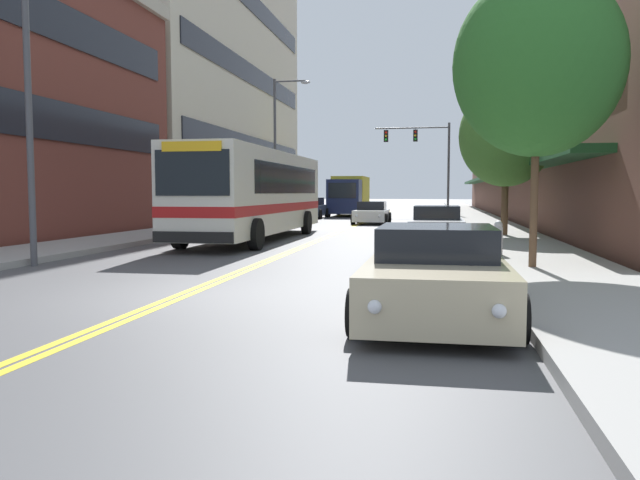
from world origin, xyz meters
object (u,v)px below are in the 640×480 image
at_px(car_silver_parked_right_mid, 437,225).
at_px(street_tree_right_near, 538,65).
at_px(fire_hydrant, 498,238).
at_px(city_bus, 256,191).
at_px(box_truck, 349,195).
at_px(car_champagne_parked_left_near, 285,213).
at_px(traffic_signal_mast, 424,150).
at_px(car_beige_parked_right_foreground, 436,275).
at_px(car_white_moving_lead, 372,213).
at_px(street_lamp_left_near, 38,65).
at_px(street_tree_right_mid, 506,136).
at_px(car_slate_blue_parked_left_mid, 310,209).
at_px(street_lamp_left_far, 280,138).

relative_size(car_silver_parked_right_mid, street_tree_right_near, 0.74).
bearing_deg(street_tree_right_near, fire_hydrant, 100.72).
xyz_separation_m(city_bus, box_truck, (0.15, 24.49, -0.29)).
bearing_deg(fire_hydrant, box_truck, 105.03).
distance_m(car_champagne_parked_left_near, traffic_signal_mast, 16.75).
xyz_separation_m(city_bus, car_beige_parked_right_foreground, (6.79, -13.93, -1.25)).
xyz_separation_m(car_champagne_parked_left_near, car_white_moving_lead, (5.07, 0.27, 0.02)).
distance_m(street_lamp_left_near, street_tree_right_near, 11.46).
relative_size(car_silver_parked_right_mid, street_tree_right_mid, 0.82).
bearing_deg(car_white_moving_lead, car_slate_blue_parked_left_mid, 126.41).
bearing_deg(traffic_signal_mast, car_champagne_parked_left_near, -118.59).
bearing_deg(traffic_signal_mast, car_white_moving_lead, -100.80).
bearing_deg(street_lamp_left_near, city_bus, 74.66).
relative_size(car_white_moving_lead, fire_hydrant, 4.64).
xyz_separation_m(car_silver_parked_right_mid, street_lamp_left_near, (-9.36, -9.54, 4.21)).
relative_size(city_bus, car_champagne_parked_left_near, 2.98).
height_order(car_beige_parked_right_foreground, box_truck, box_truck).
bearing_deg(city_bus, car_silver_parked_right_mid, 1.27).
xyz_separation_m(car_champagne_parked_left_near, street_tree_right_near, (10.84, -21.24, 3.96)).
bearing_deg(street_tree_right_mid, car_beige_parked_right_foreground, -99.18).
distance_m(car_beige_parked_right_foreground, street_lamp_left_far, 29.56).
xyz_separation_m(car_beige_parked_right_foreground, street_tree_right_mid, (2.55, 15.76, 3.34)).
xyz_separation_m(city_bus, car_white_moving_lead, (3.10, 12.77, -1.27)).
xyz_separation_m(box_truck, street_tree_right_near, (8.71, -33.23, 2.96)).
xyz_separation_m(car_white_moving_lead, street_tree_right_mid, (6.23, -10.94, 3.36)).
bearing_deg(car_beige_parked_right_foreground, city_bus, 116.00).
xyz_separation_m(car_beige_parked_right_foreground, box_truck, (-6.64, 38.41, 0.96)).
bearing_deg(car_silver_parked_right_mid, city_bus, -178.73).
relative_size(car_white_moving_lead, street_tree_right_mid, 0.72).
distance_m(car_champagne_parked_left_near, street_lamp_left_far, 4.68).
bearing_deg(car_white_moving_lead, fire_hydrant, -74.43).
bearing_deg(car_beige_parked_right_foreground, street_lamp_left_near, 154.17).
xyz_separation_m(city_bus, car_silver_parked_right_mid, (6.78, 0.15, -1.25)).
height_order(car_champagne_parked_left_near, car_silver_parked_right_mid, car_silver_parked_right_mid).
xyz_separation_m(car_silver_parked_right_mid, box_truck, (-6.63, 24.34, 0.96)).
xyz_separation_m(traffic_signal_mast, street_tree_right_near, (3.11, -35.41, -0.54)).
xyz_separation_m(city_bus, street_tree_right_near, (8.87, -8.75, 2.68)).
bearing_deg(traffic_signal_mast, car_slate_blue_parked_left_mid, -136.90).
bearing_deg(box_truck, fire_hydrant, -74.97).
bearing_deg(car_slate_blue_parked_left_mid, street_lamp_left_far, -97.04).
bearing_deg(city_bus, fire_hydrant, -36.21).
bearing_deg(box_truck, city_bus, -90.36).
bearing_deg(car_white_moving_lead, traffic_signal_mast, 79.20).
bearing_deg(traffic_signal_mast, street_lamp_left_far, -122.88).
bearing_deg(street_lamp_left_near, street_lamp_left_far, 90.03).
bearing_deg(street_tree_right_mid, street_lamp_left_near, -136.71).
height_order(box_truck, traffic_signal_mast, traffic_signal_mast).
distance_m(city_bus, car_white_moving_lead, 13.20).
height_order(car_beige_parked_right_foreground, car_silver_parked_right_mid, car_beige_parked_right_foreground).
distance_m(box_truck, street_lamp_left_far, 11.60).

